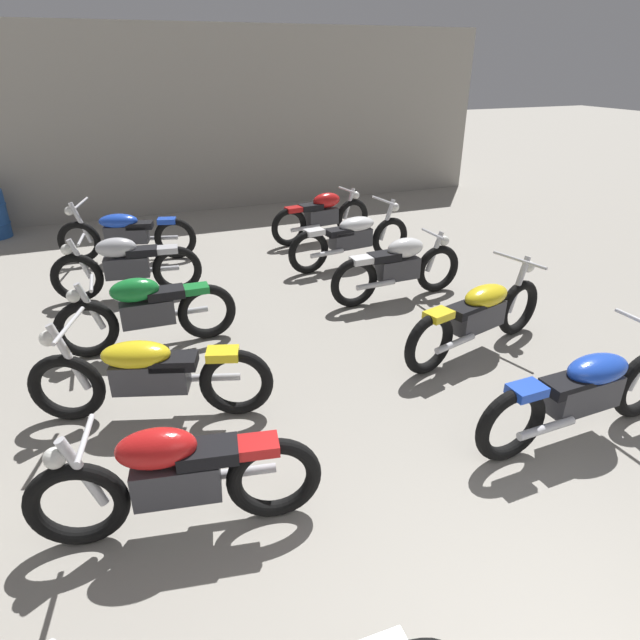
# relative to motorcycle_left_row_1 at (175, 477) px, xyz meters

# --- Properties ---
(back_wall) EXTENTS (13.35, 0.24, 3.60)m
(back_wall) POSITION_rel_motorcycle_left_row_1_xyz_m (1.72, 8.85, 1.34)
(back_wall) COLOR #9E998E
(back_wall) RESTS_ON ground
(motorcycle_left_row_1) EXTENTS (1.96, 0.58, 0.88)m
(motorcycle_left_row_1) POSITION_rel_motorcycle_left_row_1_xyz_m (0.00, 0.00, 0.00)
(motorcycle_left_row_1) COLOR black
(motorcycle_left_row_1) RESTS_ON ground
(motorcycle_left_row_2) EXTENTS (2.09, 0.92, 0.97)m
(motorcycle_left_row_2) POSITION_rel_motorcycle_left_row_1_xyz_m (-0.02, 1.42, -0.01)
(motorcycle_left_row_2) COLOR black
(motorcycle_left_row_2) RESTS_ON ground
(motorcycle_left_row_3) EXTENTS (1.97, 0.48, 0.88)m
(motorcycle_left_row_3) POSITION_rel_motorcycle_left_row_1_xyz_m (0.09, 2.80, 0.00)
(motorcycle_left_row_3) COLOR black
(motorcycle_left_row_3) RESTS_ON ground
(motorcycle_left_row_4) EXTENTS (1.97, 0.51, 0.88)m
(motorcycle_left_row_4) POSITION_rel_motorcycle_left_row_1_xyz_m (-0.02, 4.40, 0.00)
(motorcycle_left_row_4) COLOR black
(motorcycle_left_row_4) RESTS_ON ground
(motorcycle_left_row_5) EXTENTS (2.12, 0.83, 0.97)m
(motorcycle_left_row_5) POSITION_rel_motorcycle_left_row_1_xyz_m (0.08, 5.97, -0.01)
(motorcycle_left_row_5) COLOR black
(motorcycle_left_row_5) RESTS_ON ground
(motorcycle_right_row_1) EXTENTS (2.17, 0.68, 0.97)m
(motorcycle_right_row_1) POSITION_rel_motorcycle_left_row_1_xyz_m (3.35, -0.23, -0.01)
(motorcycle_right_row_1) COLOR black
(motorcycle_right_row_1) RESTS_ON ground
(motorcycle_right_row_2) EXTENTS (2.13, 0.84, 0.97)m
(motorcycle_right_row_2) POSITION_rel_motorcycle_left_row_1_xyz_m (3.46, 1.35, -0.01)
(motorcycle_right_row_2) COLOR black
(motorcycle_right_row_2) RESTS_ON ground
(motorcycle_right_row_3) EXTENTS (1.97, 0.48, 0.88)m
(motorcycle_right_row_3) POSITION_rel_motorcycle_left_row_1_xyz_m (3.37, 2.97, 0.00)
(motorcycle_right_row_3) COLOR black
(motorcycle_right_row_3) RESTS_ON ground
(motorcycle_right_row_4) EXTENTS (2.17, 0.68, 0.97)m
(motorcycle_right_row_4) POSITION_rel_motorcycle_left_row_1_xyz_m (3.35, 4.42, -0.01)
(motorcycle_right_row_4) COLOR black
(motorcycle_right_row_4) RESTS_ON ground
(motorcycle_right_row_5) EXTENTS (1.97, 0.56, 0.88)m
(motorcycle_right_row_5) POSITION_rel_motorcycle_left_row_1_xyz_m (3.40, 5.79, 0.00)
(motorcycle_right_row_5) COLOR black
(motorcycle_right_row_5) RESTS_ON ground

